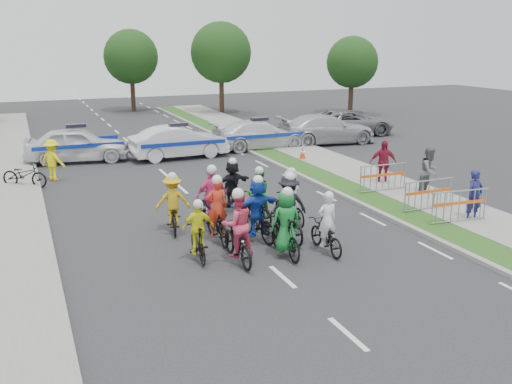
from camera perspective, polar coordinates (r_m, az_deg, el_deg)
name	(u,v)px	position (r m, az deg, el deg)	size (l,w,h in m)	color
ground	(283,277)	(14.00, 2.67, -8.48)	(90.00, 90.00, 0.00)	#28282B
curb_right	(352,200)	(20.46, 9.62, -0.80)	(0.20, 60.00, 0.12)	gray
grass_strip	(369,198)	(20.83, 11.25, -0.61)	(1.20, 60.00, 0.11)	#224A17
sidewalk_right	(410,193)	(21.86, 15.18, -0.08)	(2.40, 60.00, 0.13)	gray
rider_0	(326,232)	(15.45, 7.02, -3.98)	(0.62, 1.70, 1.73)	black
rider_1	(286,230)	(15.01, 2.98, -3.77)	(0.82, 1.84, 1.92)	black
rider_2	(237,235)	(14.63, -1.89, -4.31)	(0.84, 1.97, 2.00)	black
rider_3	(198,236)	(14.86, -5.82, -4.44)	(0.86, 1.61, 1.67)	black
rider_4	(288,214)	(16.27, 3.22, -2.17)	(1.13, 1.99, 2.01)	black
rider_5	(257,213)	(16.18, 0.11, -2.11)	(1.60, 1.90, 1.93)	black
rider_6	(217,219)	(16.19, -3.94, -2.74)	(0.71, 1.93, 1.96)	black
rider_7	(290,202)	(17.59, 3.40, -1.04)	(0.81, 1.78, 1.83)	black
rider_8	(258,202)	(17.75, 0.22, -0.98)	(0.79, 1.82, 1.82)	black
rider_9	(212,203)	(17.34, -4.46, -1.15)	(1.03, 1.92, 1.97)	black
rider_10	(173,208)	(17.15, -8.32, -1.61)	(1.10, 1.87, 1.82)	black
rider_11	(232,189)	(18.91, -2.41, 0.33)	(1.52, 1.81, 1.84)	black
police_car_0	(77,145)	(27.91, -17.44, 4.55)	(1.90, 4.72, 1.61)	silver
police_car_1	(179,142)	(27.71, -7.71, 4.96)	(1.63, 4.68, 1.54)	silver
police_car_2	(260,135)	(29.87, 0.35, 5.77)	(2.06, 5.08, 1.47)	silver
civilian_sedan	(327,129)	(31.54, 7.08, 6.25)	(2.21, 5.44, 1.58)	#B9B8BD
civilian_suv	(349,122)	(34.60, 9.31, 6.88)	(2.47, 5.35, 1.49)	slate
spectator_0	(475,196)	(19.05, 21.01, -0.39)	(0.61, 0.40, 1.67)	navy
spectator_1	(429,171)	(21.81, 16.95, 2.02)	(0.87, 0.68, 1.80)	slate
spectator_2	(383,163)	(22.83, 12.60, 2.87)	(1.05, 0.44, 1.79)	maroon
marshal_hiviz	(53,160)	(24.51, -19.66, 3.04)	(1.08, 0.62, 1.68)	#FFEF0D
barrier_0	(459,208)	(18.60, 19.63, -1.50)	(2.00, 0.50, 1.12)	#A5A8AD
barrier_1	(428,196)	(19.64, 16.85, -0.41)	(2.00, 0.50, 1.12)	#A5A8AD
barrier_2	(383,179)	(21.61, 12.57, 1.27)	(2.00, 0.50, 1.12)	#A5A8AD
cone_0	(292,179)	(22.05, 3.58, 1.30)	(0.40, 0.40, 0.70)	#F24C0C
cone_1	(303,154)	(26.82, 4.68, 3.78)	(0.40, 0.40, 0.70)	#F24C0C
parked_bike	(24,175)	(23.81, -22.14, 1.61)	(0.65, 1.87, 0.98)	black
tree_1	(221,53)	(44.05, -3.52, 13.74)	(4.55, 4.55, 6.82)	#382619
tree_2	(352,62)	(44.37, 9.60, 12.66)	(3.85, 3.85, 5.77)	#382619
tree_4	(131,57)	(46.39, -12.41, 13.06)	(4.20, 4.20, 6.30)	#382619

